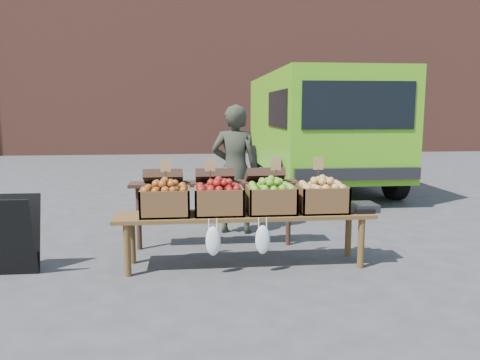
{
  "coord_description": "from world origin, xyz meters",
  "views": [
    {
      "loc": [
        -0.55,
        -4.88,
        1.64
      ],
      "look_at": [
        0.01,
        0.39,
        0.85
      ],
      "focal_mm": 35.0,
      "sensor_mm": 36.0,
      "label": 1
    }
  ],
  "objects_px": {
    "delivery_van": "(317,131)",
    "crate_russet_pears": "(219,201)",
    "vendor": "(235,170)",
    "display_bench": "(245,240)",
    "crate_golden_apples": "(165,202)",
    "weighing_scale": "(360,207)",
    "back_table": "(215,205)",
    "crate_green_apples": "(322,199)",
    "crate_red_apples": "(271,200)",
    "chalkboard_sign": "(9,235)"
  },
  "relations": [
    {
      "from": "delivery_van",
      "to": "crate_russet_pears",
      "type": "distance_m",
      "value": 5.7
    },
    {
      "from": "vendor",
      "to": "display_bench",
      "type": "xyz_separation_m",
      "value": [
        -0.03,
        -1.39,
        -0.57
      ]
    },
    {
      "from": "crate_golden_apples",
      "to": "weighing_scale",
      "type": "xyz_separation_m",
      "value": [
        2.08,
        -0.0,
        -0.1
      ]
    },
    {
      "from": "vendor",
      "to": "back_table",
      "type": "bearing_deg",
      "value": 77.44
    },
    {
      "from": "delivery_van",
      "to": "crate_green_apples",
      "type": "distance_m",
      "value": 5.32
    },
    {
      "from": "crate_red_apples",
      "to": "crate_russet_pears",
      "type": "bearing_deg",
      "value": 180.0
    },
    {
      "from": "delivery_van",
      "to": "crate_golden_apples",
      "type": "distance_m",
      "value": 5.96
    },
    {
      "from": "crate_russet_pears",
      "to": "weighing_scale",
      "type": "height_order",
      "value": "crate_russet_pears"
    },
    {
      "from": "chalkboard_sign",
      "to": "back_table",
      "type": "bearing_deg",
      "value": 20.14
    },
    {
      "from": "chalkboard_sign",
      "to": "crate_green_apples",
      "type": "height_order",
      "value": "crate_green_apples"
    },
    {
      "from": "back_table",
      "to": "crate_green_apples",
      "type": "xyz_separation_m",
      "value": [
        1.11,
        -0.72,
        0.19
      ]
    },
    {
      "from": "back_table",
      "to": "display_bench",
      "type": "relative_size",
      "value": 0.78
    },
    {
      "from": "back_table",
      "to": "weighing_scale",
      "type": "xyz_separation_m",
      "value": [
        1.53,
        -0.72,
        0.09
      ]
    },
    {
      "from": "delivery_van",
      "to": "weighing_scale",
      "type": "xyz_separation_m",
      "value": [
        -0.91,
        -5.13,
        -0.59
      ]
    },
    {
      "from": "vendor",
      "to": "crate_green_apples",
      "type": "distance_m",
      "value": 1.61
    },
    {
      "from": "chalkboard_sign",
      "to": "weighing_scale",
      "type": "distance_m",
      "value": 3.63
    },
    {
      "from": "crate_russet_pears",
      "to": "crate_green_apples",
      "type": "height_order",
      "value": "same"
    },
    {
      "from": "back_table",
      "to": "crate_red_apples",
      "type": "relative_size",
      "value": 4.2
    },
    {
      "from": "vendor",
      "to": "back_table",
      "type": "height_order",
      "value": "vendor"
    },
    {
      "from": "back_table",
      "to": "crate_red_apples",
      "type": "bearing_deg",
      "value": -52.31
    },
    {
      "from": "back_table",
      "to": "chalkboard_sign",
      "type": "bearing_deg",
      "value": -160.54
    },
    {
      "from": "crate_red_apples",
      "to": "weighing_scale",
      "type": "height_order",
      "value": "crate_red_apples"
    },
    {
      "from": "back_table",
      "to": "vendor",
      "type": "bearing_deg",
      "value": 65.2
    },
    {
      "from": "delivery_van",
      "to": "back_table",
      "type": "bearing_deg",
      "value": -118.99
    },
    {
      "from": "crate_golden_apples",
      "to": "crate_russet_pears",
      "type": "relative_size",
      "value": 1.0
    },
    {
      "from": "crate_russet_pears",
      "to": "crate_red_apples",
      "type": "bearing_deg",
      "value": 0.0
    },
    {
      "from": "chalkboard_sign",
      "to": "crate_green_apples",
      "type": "distance_m",
      "value": 3.22
    },
    {
      "from": "weighing_scale",
      "to": "back_table",
      "type": "bearing_deg",
      "value": 154.82
    },
    {
      "from": "vendor",
      "to": "crate_red_apples",
      "type": "height_order",
      "value": "vendor"
    },
    {
      "from": "vendor",
      "to": "crate_russet_pears",
      "type": "relative_size",
      "value": 3.44
    },
    {
      "from": "chalkboard_sign",
      "to": "back_table",
      "type": "relative_size",
      "value": 0.39
    },
    {
      "from": "crate_russet_pears",
      "to": "crate_red_apples",
      "type": "distance_m",
      "value": 0.55
    },
    {
      "from": "chalkboard_sign",
      "to": "crate_golden_apples",
      "type": "relative_size",
      "value": 1.63
    },
    {
      "from": "crate_golden_apples",
      "to": "weighing_scale",
      "type": "bearing_deg",
      "value": -0.0
    },
    {
      "from": "crate_russet_pears",
      "to": "display_bench",
      "type": "bearing_deg",
      "value": 0.0
    },
    {
      "from": "back_table",
      "to": "crate_green_apples",
      "type": "relative_size",
      "value": 4.2
    },
    {
      "from": "back_table",
      "to": "crate_golden_apples",
      "type": "bearing_deg",
      "value": -127.06
    },
    {
      "from": "display_bench",
      "to": "crate_green_apples",
      "type": "distance_m",
      "value": 0.93
    },
    {
      "from": "back_table",
      "to": "crate_red_apples",
      "type": "height_order",
      "value": "back_table"
    },
    {
      "from": "crate_red_apples",
      "to": "crate_green_apples",
      "type": "xyz_separation_m",
      "value": [
        0.55,
        0.0,
        0.0
      ]
    },
    {
      "from": "weighing_scale",
      "to": "crate_green_apples",
      "type": "bearing_deg",
      "value": 180.0
    },
    {
      "from": "chalkboard_sign",
      "to": "back_table",
      "type": "height_order",
      "value": "back_table"
    },
    {
      "from": "back_table",
      "to": "display_bench",
      "type": "xyz_separation_m",
      "value": [
        0.28,
        -0.72,
        -0.24
      ]
    },
    {
      "from": "delivery_van",
      "to": "vendor",
      "type": "height_order",
      "value": "delivery_van"
    },
    {
      "from": "crate_golden_apples",
      "to": "back_table",
      "type": "bearing_deg",
      "value": 52.94
    },
    {
      "from": "chalkboard_sign",
      "to": "display_bench",
      "type": "xyz_separation_m",
      "value": [
        2.38,
        0.02,
        -0.12
      ]
    },
    {
      "from": "delivery_van",
      "to": "back_table",
      "type": "distance_m",
      "value": 5.09
    },
    {
      "from": "vendor",
      "to": "weighing_scale",
      "type": "bearing_deg",
      "value": 143.57
    },
    {
      "from": "chalkboard_sign",
      "to": "crate_russet_pears",
      "type": "height_order",
      "value": "crate_russet_pears"
    },
    {
      "from": "back_table",
      "to": "crate_russet_pears",
      "type": "height_order",
      "value": "back_table"
    }
  ]
}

